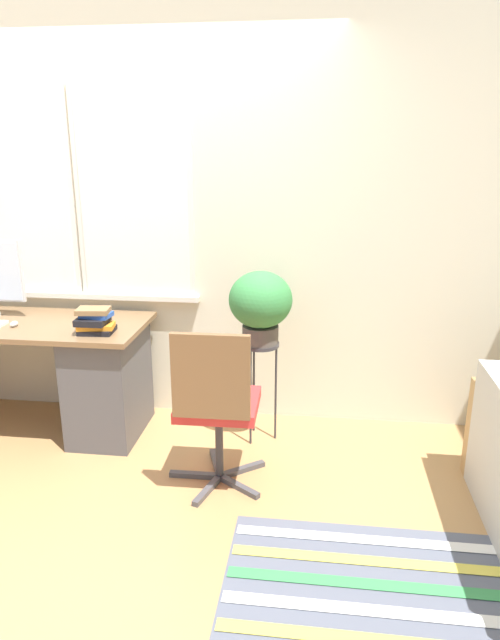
# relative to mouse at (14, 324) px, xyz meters

# --- Properties ---
(ground_plane) EXTENTS (14.00, 14.00, 0.00)m
(ground_plane) POSITION_rel_mouse_xyz_m (0.73, -0.24, -0.76)
(ground_plane) COLOR tan
(wall_back_with_window) EXTENTS (9.00, 0.12, 2.70)m
(wall_back_with_window) POSITION_rel_mouse_xyz_m (0.70, 0.51, 0.60)
(wall_back_with_window) COLOR beige
(wall_back_with_window) RESTS_ON ground_plane
(mouse) EXTENTS (0.04, 0.07, 0.03)m
(mouse) POSITION_rel_mouse_xyz_m (0.00, 0.00, 0.00)
(mouse) COLOR silver
(mouse) RESTS_ON desk
(book_stack) EXTENTS (0.23, 0.18, 0.15)m
(book_stack) POSITION_rel_mouse_xyz_m (0.55, -0.06, 0.06)
(book_stack) COLOR black
(book_stack) RESTS_ON desk
(office_chair_swivel) EXTENTS (0.54, 0.56, 0.94)m
(office_chair_swivel) POSITION_rel_mouse_xyz_m (1.34, -0.44, -0.25)
(office_chair_swivel) COLOR #47474C
(office_chair_swivel) RESTS_ON ground_plane
(plant_stand) EXTENTS (0.23, 0.23, 0.65)m
(plant_stand) POSITION_rel_mouse_xyz_m (1.51, 0.14, -0.20)
(plant_stand) COLOR #333338
(plant_stand) RESTS_ON ground_plane
(potted_plant) EXTENTS (0.38, 0.38, 0.45)m
(potted_plant) POSITION_rel_mouse_xyz_m (1.51, 0.14, 0.15)
(potted_plant) COLOR #514C47
(potted_plant) RESTS_ON plant_stand
(floor_rug_striped) EXTENTS (1.26, 0.80, 0.01)m
(floor_rug_striped) POSITION_rel_mouse_xyz_m (2.12, -1.09, -0.75)
(floor_rug_striped) COLOR #565B6B
(floor_rug_striped) RESTS_ON ground_plane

